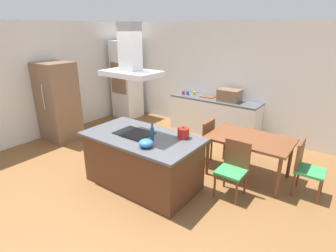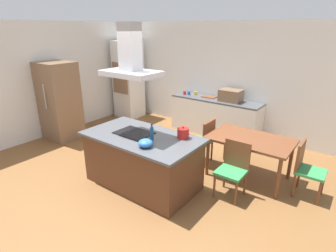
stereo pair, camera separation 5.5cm
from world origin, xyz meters
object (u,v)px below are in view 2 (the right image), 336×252
(cutting_board, at_px, (209,97))
(wall_oven_stack, at_px, (128,80))
(cooktop, at_px, (134,133))
(countertop_microwave, at_px, (231,95))
(coffee_mug_yellow, at_px, (195,93))
(coffee_mug_blue, at_px, (189,93))
(chair_at_right_end, at_px, (306,166))
(chair_at_left_end, at_px, (204,139))
(range_hood, at_px, (130,59))
(mixing_bowl, at_px, (146,143))
(olive_oil_bottle, at_px, (152,133))
(dining_table, at_px, (250,143))
(coffee_mug_red, at_px, (185,93))
(tea_kettle, at_px, (183,133))
(chair_facing_island, at_px, (234,165))
(refrigerator, at_px, (60,101))

(cutting_board, height_order, wall_oven_stack, wall_oven_stack)
(cooktop, distance_m, wall_oven_stack, 3.81)
(countertop_microwave, xyz_separation_m, coffee_mug_yellow, (-1.01, 0.06, -0.09))
(coffee_mug_blue, relative_size, chair_at_right_end, 0.10)
(coffee_mug_yellow, relative_size, chair_at_left_end, 0.10)
(chair_at_right_end, bearing_deg, range_hood, -151.62)
(mixing_bowl, distance_m, chair_at_left_end, 1.67)
(wall_oven_stack, bearing_deg, cooktop, -44.12)
(mixing_bowl, relative_size, chair_at_right_end, 0.25)
(olive_oil_bottle, height_order, dining_table, olive_oil_bottle)
(coffee_mug_red, distance_m, cutting_board, 0.67)
(cutting_board, bearing_deg, chair_at_right_end, -31.66)
(tea_kettle, relative_size, olive_oil_bottle, 0.90)
(chair_at_left_end, xyz_separation_m, chair_at_right_end, (1.83, 0.00, 0.00))
(coffee_mug_blue, bearing_deg, cooktop, -75.34)
(coffee_mug_blue, height_order, wall_oven_stack, wall_oven_stack)
(mixing_bowl, relative_size, chair_facing_island, 0.25)
(countertop_microwave, bearing_deg, wall_oven_stack, -175.73)
(coffee_mug_yellow, relative_size, wall_oven_stack, 0.04)
(refrigerator, bearing_deg, dining_table, 11.60)
(tea_kettle, xyz_separation_m, olive_oil_bottle, (-0.34, -0.36, 0.03))
(coffee_mug_yellow, relative_size, range_hood, 0.10)
(olive_oil_bottle, relative_size, cutting_board, 0.78)
(tea_kettle, bearing_deg, chair_facing_island, 23.32)
(wall_oven_stack, xyz_separation_m, refrigerator, (-0.08, -2.22, -0.19))
(tea_kettle, height_order, wall_oven_stack, wall_oven_stack)
(wall_oven_stack, distance_m, chair_at_right_end, 5.36)
(olive_oil_bottle, relative_size, coffee_mug_yellow, 2.94)
(dining_table, height_order, chair_facing_island, chair_facing_island)
(chair_facing_island, distance_m, range_hood, 2.29)
(chair_at_right_end, bearing_deg, olive_oil_bottle, -145.99)
(cooktop, bearing_deg, cutting_board, 93.78)
(mixing_bowl, xyz_separation_m, wall_oven_stack, (-3.25, 2.94, 0.14))
(coffee_mug_red, height_order, dining_table, coffee_mug_red)
(olive_oil_bottle, height_order, chair_facing_island, olive_oil_bottle)
(mixing_bowl, height_order, coffee_mug_yellow, mixing_bowl)
(coffee_mug_red, relative_size, dining_table, 0.06)
(olive_oil_bottle, relative_size, wall_oven_stack, 0.12)
(coffee_mug_red, bearing_deg, chair_at_right_end, -24.46)
(cooktop, distance_m, olive_oil_bottle, 0.44)
(tea_kettle, xyz_separation_m, coffee_mug_blue, (-1.51, 2.53, -0.04))
(tea_kettle, relative_size, chair_at_right_end, 0.27)
(olive_oil_bottle, xyz_separation_m, range_hood, (-0.43, 0.04, 1.09))
(coffee_mug_yellow, bearing_deg, wall_oven_stack, -172.05)
(countertop_microwave, distance_m, coffee_mug_red, 1.26)
(refrigerator, bearing_deg, coffee_mug_yellow, 48.80)
(cutting_board, bearing_deg, dining_table, -43.45)
(olive_oil_bottle, xyz_separation_m, refrigerator, (-3.23, 0.46, -0.10))
(wall_oven_stack, relative_size, chair_at_left_end, 2.47)
(mixing_bowl, relative_size, refrigerator, 0.12)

